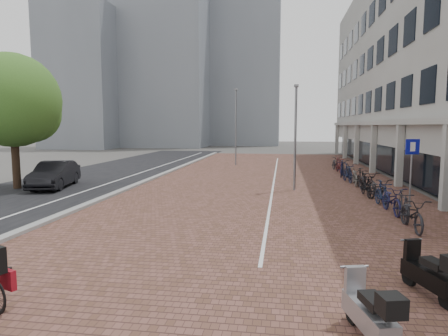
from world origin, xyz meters
The scene contains 17 objects.
ground centered at (0.00, 0.00, 0.00)m, with size 140.00×140.00×0.00m, color #474442.
plaza_brick centered at (2.00, 12.00, 0.01)m, with size 14.50×42.00×0.04m, color brown.
street_asphalt centered at (-9.00, 12.00, 0.01)m, with size 8.00×50.00×0.03m, color black.
curb centered at (-5.10, 12.00, 0.07)m, with size 0.35×42.00×0.14m, color gray.
lane_line centered at (-7.00, 12.00, 0.02)m, with size 0.12×44.00×0.00m, color white.
parking_line centered at (2.20, 12.00, 0.04)m, with size 0.10×30.00×0.00m, color white.
office_building centered at (12.97, 16.00, 8.44)m, with size 8.40×40.00×15.00m.
bg_towers centered at (-14.34, 48.94, 13.96)m, with size 33.00×23.00×32.00m.
car_dark centered at (-9.16, 6.97, 0.70)m, with size 1.47×4.23×1.39m, color black.
shoes centered at (-3.38, -4.15, 0.05)m, with size 0.37×0.31×0.09m, color black, non-canonical shape.
scooter_mid centered at (5.42, -3.99, 0.51)m, with size 0.46×1.47×1.01m, color black, non-canonical shape.
scooter_back centered at (3.97, -5.77, 0.51)m, with size 0.47×1.49×1.03m, color #959499, non-canonical shape.
parking_sign centered at (7.50, 3.90, 1.88)m, with size 0.55×0.23×2.75m.
lamp_near centered at (3.28, 7.89, 2.59)m, with size 0.12×0.12×5.18m, color slate.
lamp_far centered at (-1.12, 19.72, 3.08)m, with size 0.12×0.12×6.16m, color gray.
street_tree centered at (-10.80, 6.53, 4.38)m, with size 4.74×4.74×6.90m.
bike_row centered at (6.63, 9.05, 0.52)m, with size 1.31×18.10×1.05m.
Camera 1 is at (2.66, -11.46, 3.24)m, focal length 30.83 mm.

